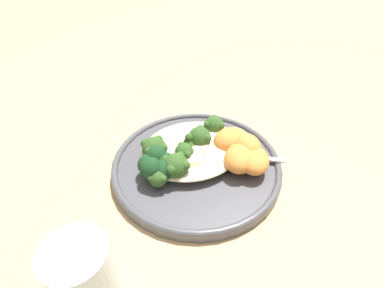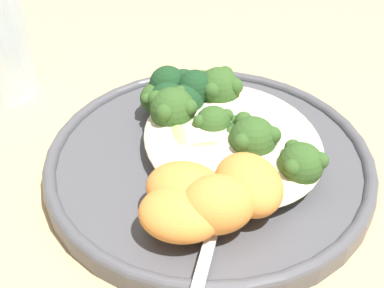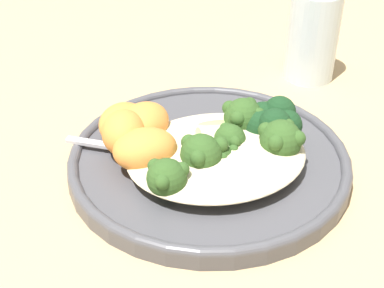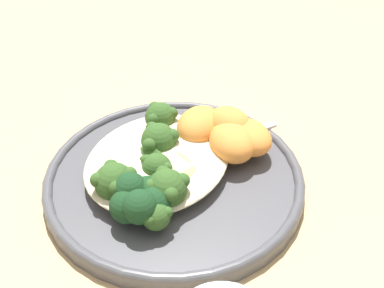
{
  "view_description": "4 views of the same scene",
  "coord_description": "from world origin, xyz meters",
  "px_view_note": "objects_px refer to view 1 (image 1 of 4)",
  "views": [
    {
      "loc": [
        -0.16,
        -0.35,
        0.38
      ],
      "look_at": [
        -0.0,
        0.01,
        0.05
      ],
      "focal_mm": 28.0,
      "sensor_mm": 36.0,
      "label": 1
    },
    {
      "loc": [
        0.34,
        -0.15,
        0.33
      ],
      "look_at": [
        -0.0,
        -0.02,
        0.03
      ],
      "focal_mm": 50.0,
      "sensor_mm": 36.0,
      "label": 2
    },
    {
      "loc": [
        0.16,
        0.43,
        0.34
      ],
      "look_at": [
        0.02,
        0.0,
        0.04
      ],
      "focal_mm": 50.0,
      "sensor_mm": 36.0,
      "label": 3
    },
    {
      "loc": [
        -0.39,
        -0.24,
        0.43
      ],
      "look_at": [
        0.02,
        -0.02,
        0.05
      ],
      "focal_mm": 50.0,
      "sensor_mm": 36.0,
      "label": 4
    }
  ],
  "objects_px": {
    "broccoli_stalk_6": "(171,175)",
    "sweet_potato_chunk_3": "(247,148)",
    "broccoli_stalk_4": "(158,150)",
    "broccoli_stalk_5": "(180,166)",
    "broccoli_stalk_2": "(193,151)",
    "kale_tuft": "(157,164)",
    "quinoa_mound": "(193,148)",
    "sweet_potato_chunk_0": "(253,160)",
    "broccoli_stalk_3": "(189,155)",
    "water_glass": "(86,281)",
    "broccoli_stalk_0": "(213,131)",
    "spoon": "(244,156)",
    "broccoli_stalk_1": "(200,142)",
    "sweet_potato_chunk_2": "(240,158)",
    "plate": "(198,164)",
    "sweet_potato_chunk_1": "(232,141)"
  },
  "relations": [
    {
      "from": "broccoli_stalk_1",
      "to": "spoon",
      "type": "distance_m",
      "value": 0.08
    },
    {
      "from": "plate",
      "to": "broccoli_stalk_5",
      "type": "height_order",
      "value": "broccoli_stalk_5"
    },
    {
      "from": "broccoli_stalk_6",
      "to": "sweet_potato_chunk_3",
      "type": "height_order",
      "value": "sweet_potato_chunk_3"
    },
    {
      "from": "broccoli_stalk_3",
      "to": "spoon",
      "type": "xyz_separation_m",
      "value": [
        0.09,
        -0.03,
        -0.01
      ]
    },
    {
      "from": "broccoli_stalk_4",
      "to": "broccoli_stalk_5",
      "type": "height_order",
      "value": "same"
    },
    {
      "from": "broccoli_stalk_0",
      "to": "water_glass",
      "type": "height_order",
      "value": "water_glass"
    },
    {
      "from": "broccoli_stalk_4",
      "to": "sweet_potato_chunk_0",
      "type": "relative_size",
      "value": 1.6
    },
    {
      "from": "broccoli_stalk_5",
      "to": "quinoa_mound",
      "type": "bearing_deg",
      "value": -128.49
    },
    {
      "from": "broccoli_stalk_3",
      "to": "broccoli_stalk_4",
      "type": "distance_m",
      "value": 0.05
    },
    {
      "from": "broccoli_stalk_2",
      "to": "sweet_potato_chunk_0",
      "type": "relative_size",
      "value": 1.47
    },
    {
      "from": "broccoli_stalk_1",
      "to": "broccoli_stalk_4",
      "type": "distance_m",
      "value": 0.08
    },
    {
      "from": "quinoa_mound",
      "to": "broccoli_stalk_4",
      "type": "distance_m",
      "value": 0.06
    },
    {
      "from": "broccoli_stalk_2",
      "to": "kale_tuft",
      "type": "relative_size",
      "value": 1.49
    },
    {
      "from": "sweet_potato_chunk_1",
      "to": "water_glass",
      "type": "relative_size",
      "value": 0.54
    },
    {
      "from": "broccoli_stalk_2",
      "to": "broccoli_stalk_4",
      "type": "xyz_separation_m",
      "value": [
        -0.06,
        0.02,
        0.01
      ]
    },
    {
      "from": "broccoli_stalk_0",
      "to": "broccoli_stalk_3",
      "type": "distance_m",
      "value": 0.08
    },
    {
      "from": "broccoli_stalk_1",
      "to": "sweet_potato_chunk_2",
      "type": "distance_m",
      "value": 0.08
    },
    {
      "from": "broccoli_stalk_3",
      "to": "water_glass",
      "type": "height_order",
      "value": "water_glass"
    },
    {
      "from": "broccoli_stalk_6",
      "to": "sweet_potato_chunk_2",
      "type": "bearing_deg",
      "value": 170.72
    },
    {
      "from": "plate",
      "to": "quinoa_mound",
      "type": "xyz_separation_m",
      "value": [
        -0.0,
        0.02,
        0.02
      ]
    },
    {
      "from": "quinoa_mound",
      "to": "water_glass",
      "type": "bearing_deg",
      "value": -138.59
    },
    {
      "from": "plate",
      "to": "broccoli_stalk_2",
      "type": "xyz_separation_m",
      "value": [
        -0.01,
        0.01,
        0.02
      ]
    },
    {
      "from": "broccoli_stalk_1",
      "to": "sweet_potato_chunk_3",
      "type": "bearing_deg",
      "value": -112.49
    },
    {
      "from": "broccoli_stalk_2",
      "to": "sweet_potato_chunk_3",
      "type": "relative_size",
      "value": 1.64
    },
    {
      "from": "broccoli_stalk_0",
      "to": "broccoli_stalk_5",
      "type": "bearing_deg",
      "value": 160.03
    },
    {
      "from": "kale_tuft",
      "to": "spoon",
      "type": "bearing_deg",
      "value": -8.74
    },
    {
      "from": "water_glass",
      "to": "sweet_potato_chunk_1",
      "type": "bearing_deg",
      "value": 30.62
    },
    {
      "from": "broccoli_stalk_2",
      "to": "sweet_potato_chunk_3",
      "type": "bearing_deg",
      "value": -125.08
    },
    {
      "from": "broccoli_stalk_0",
      "to": "spoon",
      "type": "height_order",
      "value": "broccoli_stalk_0"
    },
    {
      "from": "plate",
      "to": "kale_tuft",
      "type": "distance_m",
      "value": 0.08
    },
    {
      "from": "broccoli_stalk_4",
      "to": "sweet_potato_chunk_1",
      "type": "xyz_separation_m",
      "value": [
        0.13,
        -0.03,
        -0.0
      ]
    },
    {
      "from": "broccoli_stalk_6",
      "to": "spoon",
      "type": "height_order",
      "value": "broccoli_stalk_6"
    },
    {
      "from": "broccoli_stalk_5",
      "to": "broccoli_stalk_6",
      "type": "distance_m",
      "value": 0.02
    },
    {
      "from": "broccoli_stalk_4",
      "to": "broccoli_stalk_5",
      "type": "bearing_deg",
      "value": 152.4
    },
    {
      "from": "broccoli_stalk_1",
      "to": "water_glass",
      "type": "bearing_deg",
      "value": 144.82
    },
    {
      "from": "spoon",
      "to": "kale_tuft",
      "type": "bearing_deg",
      "value": -155.65
    },
    {
      "from": "sweet_potato_chunk_0",
      "to": "broccoli_stalk_4",
      "type": "bearing_deg",
      "value": 148.81
    },
    {
      "from": "broccoli_stalk_0",
      "to": "sweet_potato_chunk_0",
      "type": "height_order",
      "value": "broccoli_stalk_0"
    },
    {
      "from": "sweet_potato_chunk_2",
      "to": "water_glass",
      "type": "height_order",
      "value": "water_glass"
    },
    {
      "from": "broccoli_stalk_4",
      "to": "kale_tuft",
      "type": "distance_m",
      "value": 0.04
    },
    {
      "from": "broccoli_stalk_6",
      "to": "spoon",
      "type": "xyz_separation_m",
      "value": [
        0.14,
        -0.0,
        -0.01
      ]
    },
    {
      "from": "sweet_potato_chunk_2",
      "to": "quinoa_mound",
      "type": "bearing_deg",
      "value": 131.05
    },
    {
      "from": "broccoli_stalk_3",
      "to": "kale_tuft",
      "type": "distance_m",
      "value": 0.06
    },
    {
      "from": "water_glass",
      "to": "broccoli_stalk_3",
      "type": "bearing_deg",
      "value": 40.73
    },
    {
      "from": "sweet_potato_chunk_1",
      "to": "water_glass",
      "type": "bearing_deg",
      "value": -149.38
    },
    {
      "from": "broccoli_stalk_1",
      "to": "broccoli_stalk_4",
      "type": "xyz_separation_m",
      "value": [
        -0.08,
        0.01,
        0.0
      ]
    },
    {
      "from": "sweet_potato_chunk_3",
      "to": "spoon",
      "type": "bearing_deg",
      "value": 157.37
    },
    {
      "from": "sweet_potato_chunk_0",
      "to": "sweet_potato_chunk_1",
      "type": "bearing_deg",
      "value": 99.97
    },
    {
      "from": "water_glass",
      "to": "broccoli_stalk_1",
      "type": "bearing_deg",
      "value": 39.69
    },
    {
      "from": "sweet_potato_chunk_0",
      "to": "sweet_potato_chunk_1",
      "type": "distance_m",
      "value": 0.06
    }
  ]
}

